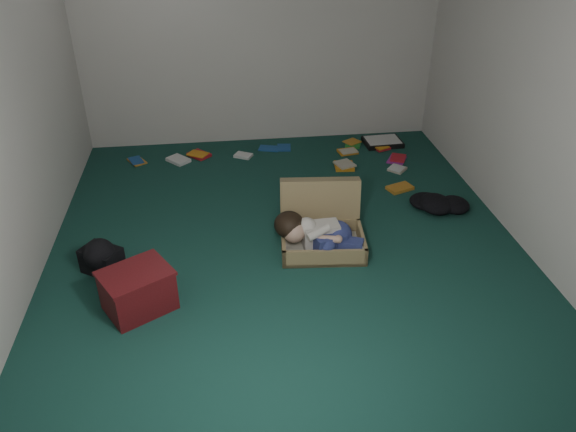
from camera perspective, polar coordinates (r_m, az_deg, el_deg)
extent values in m
plane|color=#164037|center=(4.89, -0.23, -2.60)|extent=(4.50, 4.50, 0.00)
plane|color=silver|center=(6.46, -2.90, 18.46)|extent=(4.50, 0.00, 4.50)
plane|color=silver|center=(2.34, 6.70, -6.55)|extent=(4.50, 0.00, 4.50)
plane|color=silver|center=(4.53, -26.63, 9.60)|extent=(0.00, 4.50, 4.50)
plane|color=silver|center=(4.96, 23.88, 11.91)|extent=(0.00, 4.50, 4.50)
cube|color=#998354|center=(4.75, 3.53, -2.71)|extent=(0.74, 0.56, 0.16)
cube|color=beige|center=(4.77, 3.51, -3.11)|extent=(0.67, 0.49, 0.02)
cube|color=#998354|center=(4.93, 3.25, 1.00)|extent=(0.71, 0.28, 0.51)
cube|color=beige|center=(4.68, 3.34, -1.94)|extent=(0.30, 0.18, 0.22)
sphere|color=tan|center=(4.61, 0.64, -1.59)|extent=(0.19, 0.19, 0.19)
ellipsoid|color=black|center=(4.63, 0.12, -0.87)|extent=(0.25, 0.26, 0.22)
ellipsoid|color=navy|center=(4.70, 5.14, -1.84)|extent=(0.23, 0.26, 0.22)
cube|color=navy|center=(4.61, 4.31, -2.70)|extent=(0.28, 0.20, 0.14)
cube|color=navy|center=(4.63, 6.14, -2.98)|extent=(0.27, 0.20, 0.11)
sphere|color=white|center=(4.68, 7.22, -2.94)|extent=(0.11, 0.11, 0.11)
sphere|color=white|center=(4.63, 7.34, -3.52)|extent=(0.10, 0.10, 0.10)
cylinder|color=tan|center=(4.55, 4.13, -2.35)|extent=(0.18, 0.08, 0.07)
cube|color=#571115|center=(4.23, -14.99, -7.44)|extent=(0.58, 0.54, 0.31)
cube|color=#571115|center=(4.14, -15.30, -5.66)|extent=(0.60, 0.57, 0.02)
cube|color=black|center=(6.80, 9.58, 7.42)|extent=(0.45, 0.35, 0.05)
cube|color=white|center=(6.79, 9.60, 7.65)|extent=(0.40, 0.30, 0.01)
cube|color=orange|center=(6.50, -15.10, 5.43)|extent=(0.21, 0.16, 0.02)
cube|color=red|center=(6.50, -9.01, 6.13)|extent=(0.26, 0.25, 0.02)
cube|color=white|center=(6.42, -4.56, 6.11)|extent=(0.21, 0.24, 0.02)
cube|color=#1B4D93|center=(6.61, -0.41, 6.98)|extent=(0.22, 0.25, 0.02)
cube|color=orange|center=(6.53, 6.08, 6.49)|extent=(0.26, 0.24, 0.02)
cube|color=#268E2E|center=(6.74, 6.64, 7.27)|extent=(0.22, 0.17, 0.02)
cube|color=#932493|center=(6.43, 10.98, 5.66)|extent=(0.26, 0.25, 0.02)
cube|color=beige|center=(6.21, 11.03, 4.68)|extent=(0.19, 0.23, 0.02)
cube|color=orange|center=(5.82, 11.28, 2.76)|extent=(0.23, 0.25, 0.02)
cube|color=red|center=(6.70, 9.36, 6.90)|extent=(0.26, 0.23, 0.02)
cube|color=white|center=(6.41, -11.07, 5.55)|extent=(0.23, 0.19, 0.02)
cube|color=#1B4D93|center=(6.59, -1.94, 6.90)|extent=(0.26, 0.26, 0.02)
cube|color=orange|center=(6.18, 5.72, 5.02)|extent=(0.18, 0.22, 0.02)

